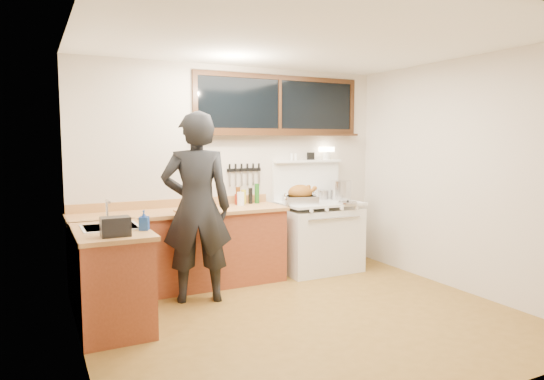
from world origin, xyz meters
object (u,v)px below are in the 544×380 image
cutting_board (192,207)px  roast_turkey (300,196)px  man (197,208)px  vintage_stove (318,235)px

cutting_board → roast_turkey: (1.42, 0.06, 0.05)m
roast_turkey → cutting_board: bearing=-177.6°
man → cutting_board: (0.06, 0.34, -0.04)m
vintage_stove → man: (-1.78, -0.46, 0.53)m
roast_turkey → man: bearing=-164.9°
vintage_stove → cutting_board: size_ratio=4.45×
man → cutting_board: bearing=80.3°
vintage_stove → man: man is taller
vintage_stove → roast_turkey: size_ratio=3.45×
vintage_stove → roast_turkey: vintage_stove is taller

